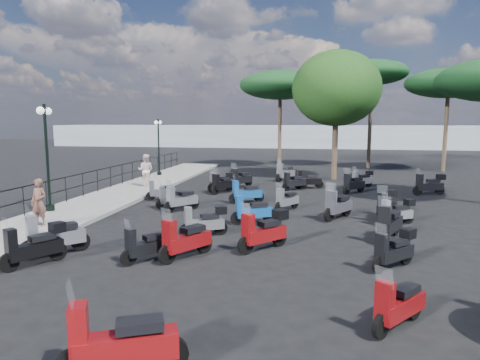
% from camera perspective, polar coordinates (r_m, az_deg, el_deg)
% --- Properties ---
extents(ground, '(120.00, 120.00, 0.00)m').
position_cam_1_polar(ground, '(16.57, -0.00, -4.81)').
color(ground, black).
rests_on(ground, ground).
extents(sidewalk, '(3.00, 30.00, 0.15)m').
position_cam_1_polar(sidewalk, '(21.39, -15.94, -2.01)').
color(sidewalk, slate).
rests_on(sidewalk, ground).
extents(railing, '(0.04, 26.04, 1.10)m').
position_cam_1_polar(railing, '(21.70, -19.34, 0.18)').
color(railing, black).
rests_on(railing, sidewalk).
extents(lamp_post_1, '(0.58, 1.17, 4.13)m').
position_cam_1_polar(lamp_post_1, '(18.09, -24.37, 3.58)').
color(lamp_post_1, black).
rests_on(lamp_post_1, sidewalk).
extents(lamp_post_2, '(0.31, 1.06, 3.61)m').
position_cam_1_polar(lamp_post_2, '(28.15, -10.80, 4.83)').
color(lamp_post_2, black).
rests_on(lamp_post_2, sidewalk).
extents(woman, '(0.63, 0.45, 1.59)m').
position_cam_1_polar(woman, '(15.78, -25.23, -2.70)').
color(woman, brown).
rests_on(woman, sidewalk).
extents(pedestrian_far, '(0.90, 0.74, 1.73)m').
position_cam_1_polar(pedestrian_far, '(23.50, -12.46, 1.29)').
color(pedestrian_far, beige).
rests_on(pedestrian_far, sidewalk).
extents(scooter_0, '(1.34, 1.43, 1.47)m').
position_cam_1_polar(scooter_0, '(12.76, -23.60, -6.99)').
color(scooter_0, black).
rests_on(scooter_0, ground).
extents(scooter_1, '(1.04, 1.52, 1.35)m').
position_cam_1_polar(scooter_1, '(12.05, -25.72, -7.98)').
color(scooter_1, black).
rests_on(scooter_1, ground).
extents(scooter_2, '(1.13, 1.38, 1.34)m').
position_cam_1_polar(scooter_2, '(17.52, -7.89, -2.63)').
color(scooter_2, black).
rests_on(scooter_2, ground).
extents(scooter_3, '(1.44, 0.67, 1.18)m').
position_cam_1_polar(scooter_3, '(19.98, -10.46, -1.55)').
color(scooter_3, black).
rests_on(scooter_3, ground).
extents(scooter_4, '(1.04, 1.55, 1.40)m').
position_cam_1_polar(scooter_4, '(23.39, 0.11, 0.13)').
color(scooter_4, black).
rests_on(scooter_4, ground).
extents(scooter_5, '(1.10, 1.34, 1.30)m').
position_cam_1_polar(scooter_5, '(22.25, -2.71, -0.37)').
color(scooter_5, black).
rests_on(scooter_5, ground).
extents(scooter_6, '(1.03, 1.23, 1.21)m').
position_cam_1_polar(scooter_6, '(11.47, -12.41, -8.62)').
color(scooter_6, black).
rests_on(scooter_6, ground).
extents(scooter_7, '(1.09, 1.62, 1.46)m').
position_cam_1_polar(scooter_7, '(11.51, -7.34, -7.99)').
color(scooter_7, black).
rests_on(scooter_7, ground).
extents(scooter_8, '(1.44, 0.90, 1.25)m').
position_cam_1_polar(scooter_8, '(13.62, -4.82, -5.60)').
color(scooter_8, black).
rests_on(scooter_8, ground).
extents(scooter_9, '(1.36, 0.87, 1.21)m').
position_cam_1_polar(scooter_9, '(18.13, -8.97, -2.45)').
color(scooter_9, black).
rests_on(scooter_9, ground).
extents(scooter_10, '(0.95, 1.52, 1.32)m').
position_cam_1_polar(scooter_10, '(21.65, -2.31, -0.47)').
color(scooter_10, black).
rests_on(scooter_10, ground).
extents(scooter_11, '(1.10, 1.58, 1.44)m').
position_cam_1_polar(scooter_11, '(26.10, 6.02, 0.93)').
color(scooter_11, black).
rests_on(scooter_11, ground).
extents(scooter_12, '(1.74, 0.96, 1.48)m').
position_cam_1_polar(scooter_12, '(6.68, -15.76, -20.34)').
color(scooter_12, black).
rests_on(scooter_12, ground).
extents(scooter_13, '(1.32, 1.48, 1.44)m').
position_cam_1_polar(scooter_13, '(12.19, 3.18, -6.85)').
color(scooter_13, black).
rests_on(scooter_13, ground).
extents(scooter_14, '(1.54, 0.89, 1.33)m').
position_cam_1_polar(scooter_14, '(15.21, 1.63, -4.19)').
color(scooter_14, black).
rests_on(scooter_14, ground).
extents(scooter_15, '(0.92, 1.33, 1.21)m').
position_cam_1_polar(scooter_15, '(17.61, 6.22, -2.70)').
color(scooter_15, black).
rests_on(scooter_15, ground).
extents(scooter_16, '(1.50, 0.94, 1.32)m').
position_cam_1_polar(scooter_16, '(19.02, 0.77, -1.75)').
color(scooter_16, black).
rests_on(scooter_16, ground).
extents(scooter_17, '(1.29, 1.04, 1.24)m').
position_cam_1_polar(scooter_17, '(22.74, 7.21, -0.29)').
color(scooter_17, black).
rests_on(scooter_17, ground).
extents(scooter_18, '(1.07, 1.28, 1.25)m').
position_cam_1_polar(scooter_18, '(8.28, 20.33, -15.42)').
color(scooter_18, black).
rests_on(scooter_18, ground).
extents(scooter_19, '(1.19, 1.20, 1.23)m').
position_cam_1_polar(scooter_19, '(11.37, 19.84, -8.83)').
color(scooter_19, black).
rests_on(scooter_19, ground).
extents(scooter_20, '(1.10, 1.59, 1.45)m').
position_cam_1_polar(scooter_20, '(16.35, 12.89, -3.38)').
color(scooter_20, black).
rests_on(scooter_20, ground).
extents(scooter_21, '(0.97, 1.61, 1.40)m').
position_cam_1_polar(scooter_21, '(16.61, 12.87, -3.27)').
color(scooter_21, black).
rests_on(scooter_21, ground).
extents(scooter_22, '(1.18, 1.34, 1.34)m').
position_cam_1_polar(scooter_22, '(22.28, 14.87, -0.57)').
color(scooter_22, black).
rests_on(scooter_22, ground).
extents(scooter_23, '(1.59, 0.57, 1.28)m').
position_cam_1_polar(scooter_23, '(23.42, 9.06, -0.06)').
color(scooter_23, black).
rests_on(scooter_23, ground).
extents(scooter_25, '(0.98, 1.71, 1.46)m').
position_cam_1_polar(scooter_25, '(13.93, 19.29, -5.57)').
color(scooter_25, black).
rests_on(scooter_25, ground).
extents(scooter_26, '(0.94, 1.61, 1.37)m').
position_cam_1_polar(scooter_26, '(16.76, 18.97, -3.29)').
color(scooter_26, black).
rests_on(scooter_26, ground).
extents(scooter_27, '(1.34, 0.89, 1.18)m').
position_cam_1_polar(scooter_27, '(16.04, 20.19, -4.10)').
color(scooter_27, black).
rests_on(scooter_27, ground).
extents(scooter_28, '(1.63, 0.84, 1.36)m').
position_cam_1_polar(scooter_28, '(23.05, 23.93, -0.60)').
color(scooter_28, black).
rests_on(scooter_28, ground).
extents(scooter_29, '(1.28, 1.05, 1.20)m').
position_cam_1_polar(scooter_29, '(24.35, 15.93, 0.06)').
color(scooter_29, black).
rests_on(scooter_29, ground).
extents(broadleaf_tree, '(5.44, 5.44, 7.92)m').
position_cam_1_polar(broadleaf_tree, '(27.37, 12.74, 11.80)').
color(broadleaf_tree, '#38281E').
rests_on(broadleaf_tree, ground).
extents(pine_0, '(5.39, 5.39, 8.21)m').
position_cam_1_polar(pine_0, '(34.73, 17.20, 13.47)').
color(pine_0, '#38281E').
rests_on(pine_0, ground).
extents(pine_1, '(6.05, 6.05, 7.36)m').
position_cam_1_polar(pine_1, '(34.35, 26.07, 11.51)').
color(pine_1, '#38281E').
rests_on(pine_1, ground).
extents(pine_2, '(6.25, 6.25, 7.43)m').
position_cam_1_polar(pine_2, '(33.40, 5.39, 12.45)').
color(pine_2, '#38281E').
rests_on(pine_2, ground).
extents(distant_hills, '(70.00, 8.00, 3.00)m').
position_cam_1_polar(distant_hills, '(61.01, 7.49, 5.81)').
color(distant_hills, gray).
rests_on(distant_hills, ground).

